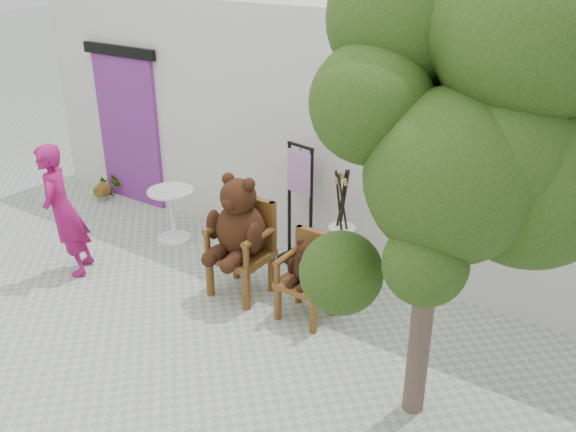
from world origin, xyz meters
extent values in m
plane|color=#A2A796|center=(0.00, 0.00, 0.00)|extent=(60.00, 60.00, 0.00)
cube|color=silver|center=(0.00, 3.10, 1.50)|extent=(9.00, 1.00, 3.00)
cube|color=#70297B|center=(-3.00, 2.58, 1.10)|extent=(1.20, 0.08, 2.20)
cube|color=black|center=(-3.00, 2.54, 2.25)|extent=(1.40, 0.06, 0.15)
cylinder|color=#513011|center=(-0.22, 1.13, 0.22)|extent=(0.09, 0.09, 0.44)
cylinder|color=#513011|center=(-0.22, 1.60, 0.22)|extent=(0.09, 0.09, 0.44)
cylinder|color=#513011|center=(0.30, 1.13, 0.22)|extent=(0.09, 0.09, 0.44)
cylinder|color=#513011|center=(0.30, 1.60, 0.22)|extent=(0.09, 0.09, 0.44)
cube|color=#513011|center=(0.04, 1.36, 0.48)|extent=(0.62, 0.57, 0.08)
cube|color=#513011|center=(0.04, 1.61, 0.80)|extent=(0.59, 0.08, 0.57)
cylinder|color=#513011|center=(-0.23, 1.61, 0.80)|extent=(0.08, 0.08, 0.57)
cylinder|color=#513011|center=(-0.23, 1.13, 0.65)|extent=(0.07, 0.07, 0.26)
cylinder|color=#513011|center=(-0.23, 1.36, 0.78)|extent=(0.08, 0.54, 0.08)
cylinder|color=#513011|center=(0.31, 1.61, 0.80)|extent=(0.08, 0.08, 0.57)
cylinder|color=#513011|center=(0.31, 1.13, 0.65)|extent=(0.07, 0.07, 0.26)
cylinder|color=#513011|center=(0.31, 1.36, 0.78)|extent=(0.08, 0.54, 0.08)
ellipsoid|color=black|center=(0.04, 1.39, 0.77)|extent=(0.59, 0.50, 0.62)
sphere|color=black|center=(0.04, 1.36, 1.18)|extent=(0.39, 0.39, 0.39)
ellipsoid|color=black|center=(0.04, 1.20, 1.15)|extent=(0.18, 0.14, 0.14)
sphere|color=black|center=(-0.10, 1.37, 1.35)|extent=(0.14, 0.14, 0.14)
sphere|color=black|center=(0.17, 1.37, 1.35)|extent=(0.14, 0.14, 0.14)
ellipsoid|color=black|center=(-0.24, 1.26, 0.81)|extent=(0.14, 0.20, 0.35)
ellipsoid|color=black|center=(-0.09, 1.13, 0.57)|extent=(0.17, 0.35, 0.17)
sphere|color=black|center=(-0.09, 0.99, 0.55)|extent=(0.17, 0.17, 0.17)
ellipsoid|color=black|center=(0.32, 1.26, 0.81)|extent=(0.14, 0.20, 0.35)
ellipsoid|color=black|center=(0.16, 1.13, 0.57)|extent=(0.17, 0.35, 0.17)
sphere|color=black|center=(0.16, 0.99, 0.55)|extent=(0.17, 0.17, 0.17)
cylinder|color=#513011|center=(0.68, 1.17, 0.18)|extent=(0.08, 0.08, 0.37)
cylinder|color=#513011|center=(0.68, 1.56, 0.18)|extent=(0.08, 0.08, 0.37)
cylinder|color=#513011|center=(1.12, 1.17, 0.18)|extent=(0.08, 0.08, 0.37)
cylinder|color=#513011|center=(1.12, 1.56, 0.18)|extent=(0.08, 0.08, 0.37)
cube|color=#513011|center=(0.90, 1.37, 0.40)|extent=(0.53, 0.48, 0.07)
cube|color=#513011|center=(0.90, 1.57, 0.68)|extent=(0.50, 0.07, 0.48)
cylinder|color=#513011|center=(0.67, 1.57, 0.68)|extent=(0.07, 0.07, 0.48)
cylinder|color=#513011|center=(0.67, 1.17, 0.55)|extent=(0.06, 0.06, 0.22)
cylinder|color=#513011|center=(0.67, 1.37, 0.66)|extent=(0.07, 0.46, 0.07)
cylinder|color=#513011|center=(1.13, 1.57, 0.68)|extent=(0.07, 0.07, 0.48)
cylinder|color=#513011|center=(1.13, 1.17, 0.55)|extent=(0.06, 0.06, 0.22)
cylinder|color=#513011|center=(1.13, 1.37, 0.66)|extent=(0.07, 0.46, 0.07)
ellipsoid|color=black|center=(0.90, 1.37, 0.57)|extent=(0.30, 0.26, 0.32)
sphere|color=black|center=(0.90, 1.36, 0.78)|extent=(0.20, 0.20, 0.20)
ellipsoid|color=black|center=(0.90, 1.27, 0.76)|extent=(0.09, 0.07, 0.07)
sphere|color=black|center=(0.83, 1.36, 0.86)|extent=(0.07, 0.07, 0.07)
sphere|color=black|center=(0.97, 1.36, 0.86)|extent=(0.07, 0.07, 0.07)
ellipsoid|color=black|center=(0.76, 1.30, 0.59)|extent=(0.07, 0.10, 0.18)
ellipsoid|color=black|center=(0.84, 1.23, 0.46)|extent=(0.09, 0.18, 0.09)
sphere|color=black|center=(0.84, 1.16, 0.45)|extent=(0.09, 0.09, 0.09)
ellipsoid|color=black|center=(1.05, 1.30, 0.59)|extent=(0.07, 0.10, 0.18)
ellipsoid|color=black|center=(0.97, 1.23, 0.46)|extent=(0.09, 0.18, 0.09)
sphere|color=black|center=(0.97, 1.16, 0.45)|extent=(0.09, 0.09, 0.09)
imported|color=#971258|center=(-1.96, 0.58, 0.79)|extent=(0.65, 0.69, 1.59)
cylinder|color=white|center=(-1.55, 1.92, 0.69)|extent=(0.60, 0.60, 0.03)
cylinder|color=white|center=(-1.55, 1.92, 0.35)|extent=(0.06, 0.06, 0.68)
cylinder|color=white|center=(-1.55, 1.92, 0.01)|extent=(0.44, 0.44, 0.03)
cube|color=black|center=(-0.01, 2.38, 0.75)|extent=(0.03, 0.03, 1.50)
cube|color=black|center=(0.35, 2.32, 0.75)|extent=(0.03, 0.03, 1.50)
cube|color=black|center=(0.17, 2.35, 1.50)|extent=(0.40, 0.10, 0.03)
cube|color=black|center=(0.17, 2.35, 0.03)|extent=(0.51, 0.43, 0.06)
cube|color=#B17BB4|center=(0.17, 2.34, 1.18)|extent=(0.36, 0.10, 0.52)
cylinder|color=black|center=(0.17, 2.35, 1.47)|extent=(0.01, 0.01, 0.08)
cylinder|color=white|center=(0.95, 2.01, 0.44)|extent=(0.32, 0.32, 0.03)
cylinder|color=white|center=(1.03, 2.09, 0.22)|extent=(0.03, 0.03, 0.44)
cylinder|color=white|center=(0.86, 2.09, 0.22)|extent=(0.03, 0.03, 0.44)
cylinder|color=white|center=(0.86, 1.92, 0.22)|extent=(0.03, 0.03, 0.44)
cylinder|color=white|center=(1.03, 1.92, 0.22)|extent=(0.03, 0.03, 0.44)
cylinder|color=black|center=(0.93, 2.05, 1.05)|extent=(0.10, 0.06, 0.80)
cylinder|color=#9D7947|center=(0.92, 2.08, 1.38)|extent=(0.04, 0.04, 0.07)
cylinder|color=black|center=(0.93, 1.96, 1.05)|extent=(0.17, 0.08, 0.79)
cylinder|color=#9D7947|center=(0.91, 1.91, 1.38)|extent=(0.05, 0.04, 0.08)
cylinder|color=black|center=(0.91, 2.03, 1.05)|extent=(0.08, 0.11, 0.80)
cylinder|color=#9D7947|center=(0.87, 2.05, 1.38)|extent=(0.04, 0.04, 0.08)
cylinder|color=black|center=(0.98, 1.97, 1.05)|extent=(0.14, 0.11, 0.79)
cylinder|color=#9D7947|center=(1.01, 1.93, 1.38)|extent=(0.05, 0.04, 0.08)
cylinder|color=black|center=(0.93, 1.96, 1.05)|extent=(0.18, 0.09, 0.79)
cylinder|color=#9D7947|center=(0.90, 1.90, 1.38)|extent=(0.05, 0.04, 0.08)
cylinder|color=black|center=(0.91, 2.04, 1.05)|extent=(0.12, 0.13, 0.79)
cylinder|color=#9D7947|center=(0.87, 2.07, 1.38)|extent=(0.04, 0.05, 0.08)
cylinder|color=#4A372C|center=(2.42, 0.72, 1.55)|extent=(0.18, 0.18, 3.11)
sphere|color=#1A320D|center=(2.89, 0.68, 3.13)|extent=(1.13, 1.13, 1.13)
sphere|color=#1A320D|center=(2.63, 0.66, 3.18)|extent=(0.82, 0.82, 0.82)
sphere|color=#1A320D|center=(2.86, 0.52, 2.41)|extent=(0.97, 0.97, 0.97)
sphere|color=#1A320D|center=(2.06, 0.31, 2.68)|extent=(0.82, 0.82, 0.82)
sphere|color=#1A320D|center=(3.04, 0.75, 2.21)|extent=(1.17, 1.17, 1.17)
sphere|color=#1A320D|center=(2.07, 0.67, 3.19)|extent=(1.02, 1.02, 1.02)
sphere|color=#1A320D|center=(2.64, 0.38, 2.28)|extent=(1.16, 1.16, 1.16)
sphere|color=#1A320D|center=(1.97, 0.17, 1.44)|extent=(0.62, 0.62, 0.62)
sphere|color=#1A320D|center=(2.64, 0.06, 1.78)|extent=(0.56, 0.56, 0.56)
imported|color=#1A320D|center=(-3.40, 2.35, 0.20)|extent=(0.44, 0.41, 0.41)
camera|label=1|loc=(3.85, -3.24, 3.66)|focal=38.00mm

